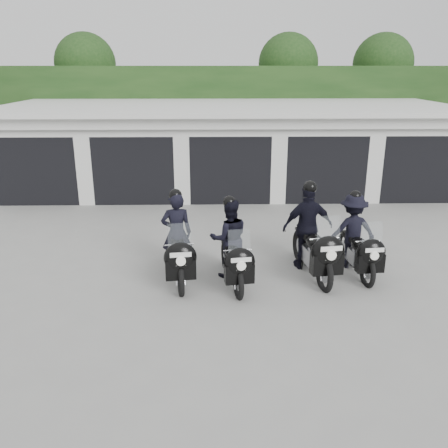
{
  "coord_description": "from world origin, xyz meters",
  "views": [
    {
      "loc": [
        -0.52,
        -9.46,
        4.31
      ],
      "look_at": [
        -0.31,
        0.26,
        1.05
      ],
      "focal_mm": 38.0,
      "sensor_mm": 36.0,
      "label": 1
    }
  ],
  "objects_px": {
    "police_bike_a": "(178,244)",
    "police_bike_c": "(310,234)",
    "police_bike_d": "(355,236)",
    "police_bike_b": "(231,245)"
  },
  "relations": [
    {
      "from": "police_bike_a",
      "to": "police_bike_d",
      "type": "height_order",
      "value": "police_bike_a"
    },
    {
      "from": "police_bike_a",
      "to": "police_bike_d",
      "type": "relative_size",
      "value": 1.06
    },
    {
      "from": "police_bike_c",
      "to": "police_bike_b",
      "type": "bearing_deg",
      "value": -175.5
    },
    {
      "from": "police_bike_a",
      "to": "police_bike_c",
      "type": "relative_size",
      "value": 0.94
    },
    {
      "from": "police_bike_b",
      "to": "police_bike_d",
      "type": "height_order",
      "value": "police_bike_b"
    },
    {
      "from": "police_bike_d",
      "to": "police_bike_c",
      "type": "bearing_deg",
      "value": 179.64
    },
    {
      "from": "police_bike_a",
      "to": "police_bike_c",
      "type": "bearing_deg",
      "value": -1.82
    },
    {
      "from": "police_bike_b",
      "to": "police_bike_d",
      "type": "distance_m",
      "value": 2.77
    },
    {
      "from": "police_bike_a",
      "to": "police_bike_b",
      "type": "height_order",
      "value": "police_bike_a"
    },
    {
      "from": "police_bike_b",
      "to": "police_bike_a",
      "type": "bearing_deg",
      "value": 165.65
    }
  ]
}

